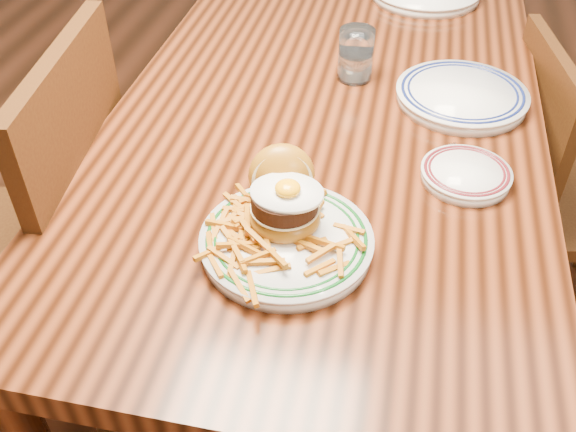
% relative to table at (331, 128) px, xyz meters
% --- Properties ---
extents(floor, '(6.00, 6.00, 0.00)m').
position_rel_table_xyz_m(floor, '(0.00, 0.00, -0.66)').
color(floor, black).
rests_on(floor, ground).
extents(table, '(0.85, 1.60, 0.75)m').
position_rel_table_xyz_m(table, '(0.00, 0.00, 0.00)').
color(table, black).
rests_on(table, floor).
extents(chair_left, '(0.49, 0.49, 0.95)m').
position_rel_table_xyz_m(chair_left, '(-0.55, -0.33, -0.15)').
color(chair_left, '#3D240C').
rests_on(chair_left, floor).
extents(chair_right, '(0.44, 0.44, 0.81)m').
position_rel_table_xyz_m(chair_right, '(0.56, 0.18, -0.23)').
color(chair_right, '#3D240C').
rests_on(chair_right, floor).
extents(main_plate, '(0.27, 0.28, 0.13)m').
position_rel_table_xyz_m(main_plate, '(-0.00, -0.47, 0.12)').
color(main_plate, silver).
rests_on(main_plate, table).
extents(side_plate, '(0.16, 0.16, 0.02)m').
position_rel_table_xyz_m(side_plate, '(0.27, -0.25, 0.10)').
color(side_plate, silver).
rests_on(side_plate, table).
extents(rear_plate, '(0.27, 0.27, 0.03)m').
position_rel_table_xyz_m(rear_plate, '(0.26, 0.02, 0.10)').
color(rear_plate, silver).
rests_on(rear_plate, table).
extents(water_glass, '(0.07, 0.07, 0.11)m').
position_rel_table_xyz_m(water_glass, '(0.04, 0.07, 0.14)').
color(water_glass, white).
rests_on(water_glass, table).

